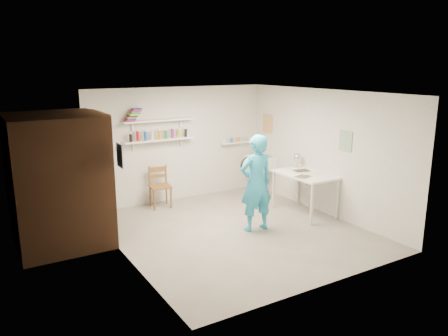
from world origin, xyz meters
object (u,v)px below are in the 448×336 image
desk_lamp (297,157)px  work_table (304,194)px  wall_clock (248,165)px  wooden_chair (160,186)px  man (256,183)px  belfast_sink (261,163)px

desk_lamp → work_table: bearing=-112.4°
wall_clock → wooden_chair: 2.16m
wall_clock → desk_lamp: (1.53, 0.49, -0.11)m
man → wall_clock: (-0.01, 0.22, 0.28)m
belfast_sink → work_table: bearing=-93.9°
wooden_chair → desk_lamp: desk_lamp is taller
wall_clock → work_table: bearing=4.1°
man → wooden_chair: 2.28m
desk_lamp → wooden_chair: bearing=151.6°
work_table → belfast_sink: bearing=86.1°
man → desk_lamp: size_ratio=11.31×
belfast_sink → wooden_chair: (-2.36, 0.20, -0.27)m
belfast_sink → wooden_chair: size_ratio=0.69×
belfast_sink → desk_lamp: (0.09, -1.13, 0.32)m
man → desk_lamp: 1.69m
man → wooden_chair: bearing=-61.9°
wall_clock → wooden_chair: wall_clock is taller
belfast_sink → desk_lamp: bearing=-85.5°
man → desk_lamp: bearing=-151.2°
man → work_table: bearing=-166.4°
wall_clock → man: bearing=-82.8°
belfast_sink → wooden_chair: wooden_chair is taller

